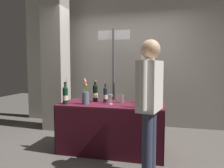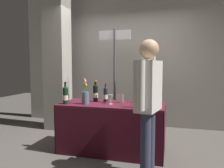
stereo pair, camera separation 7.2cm
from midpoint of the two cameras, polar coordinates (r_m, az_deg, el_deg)
name	(u,v)px [view 2 (the right image)]	position (r m, az deg, el deg)	size (l,w,h in m)	color
ground_plane	(112,151)	(3.59, 0.60, -16.90)	(12.00, 12.00, 0.00)	#514C47
back_partition	(132,57)	(4.96, 5.51, 6.93)	(5.15, 0.12, 3.03)	#9E998E
concrete_pillar	(58,60)	(4.77, -13.48, 6.09)	(0.44, 0.44, 2.89)	gray
tasting_table	(112,118)	(3.43, 0.61, -8.90)	(1.59, 0.70, 0.75)	#4C1423
featured_wine_bottle	(137,98)	(3.05, 7.22, -3.68)	(0.07, 0.07, 0.30)	black
display_bottle_0	(106,94)	(3.48, -1.07, -2.68)	(0.07, 0.07, 0.30)	#192333
display_bottle_1	(149,96)	(3.22, 10.27, -3.03)	(0.08, 0.08, 0.35)	#192333
display_bottle_2	(143,94)	(3.45, 8.62, -2.68)	(0.08, 0.08, 0.32)	black
display_bottle_3	(95,92)	(3.57, -3.71, -2.19)	(0.08, 0.08, 0.34)	black
display_bottle_4	(65,95)	(3.40, -11.35, -2.73)	(0.08, 0.08, 0.33)	black
wine_glass_near_vendor	(111,97)	(3.32, 0.30, -3.49)	(0.07, 0.07, 0.14)	silver
wine_glass_mid	(150,101)	(3.04, 10.52, -4.43)	(0.07, 0.07, 0.13)	silver
wine_glass_near_taster	(156,100)	(3.12, 12.01, -4.10)	(0.07, 0.07, 0.14)	silver
flower_vase	(85,96)	(3.34, -6.28, -3.13)	(0.11, 0.11, 0.39)	slate
brochure_stand	(120,98)	(3.46, 2.58, -3.76)	(0.14, 0.01, 0.13)	silver
vendor_presenter	(149,79)	(4.09, 9.98, 1.19)	(0.24, 0.61, 1.77)	#4C4233
taster_foreground_right	(148,97)	(2.57, 10.17, -3.25)	(0.29, 0.58, 1.62)	#2D3347
booth_signpost	(115,67)	(4.27, 1.15, 4.31)	(0.62, 0.04, 2.03)	#47474C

